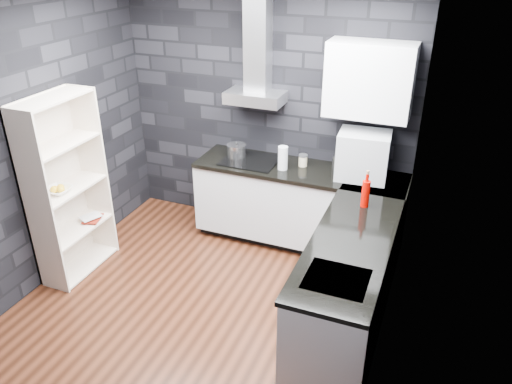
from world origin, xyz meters
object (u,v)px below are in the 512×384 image
Objects in this scene: red_bottle at (365,194)px; bookshelf at (67,189)px; fruit_bowl at (59,190)px; glass_vase at (283,158)px; pot at (237,151)px; utensil_crock at (337,162)px; storage_jar at (303,161)px; appliance_garage at (363,156)px.

bookshelf is at bearing -165.37° from red_bottle.
glass_vase is at bearing 36.52° from fruit_bowl.
glass_vase is at bearing -11.42° from pot.
fruit_bowl is at bearing -146.14° from utensil_crock.
pot is at bearing 168.58° from glass_vase.
storage_jar is 0.45× the size of red_bottle.
fruit_bowl is at bearing -142.90° from storage_jar.
glass_vase is 1.79× the size of utensil_crock.
pot is at bearing 44.79° from bookshelf.
storage_jar is at bearing 171.01° from appliance_garage.
bookshelf reaches higher than red_bottle.
red_bottle is (0.15, -0.59, -0.10)m from appliance_garage.
pot is at bearing 175.21° from appliance_garage.
glass_vase reaches higher than utensil_crock.
storage_jar is 1.00m from red_bottle.
pot is 0.74m from storage_jar.
red_bottle is 2.82m from fruit_bowl.
appliance_garage is (0.62, -0.05, 0.17)m from storage_jar.
utensil_crock is at bearing 151.69° from appliance_garage.
fruit_bowl is at bearing -129.99° from pot.
utensil_crock is at bearing 28.98° from bookshelf.
red_bottle is at bearing -39.93° from storage_jar.
utensil_crock is at bearing 120.38° from red_bottle.
storage_jar is at bearing 32.03° from bookshelf.
utensil_crock reaches higher than fruit_bowl.
bookshelf reaches higher than fruit_bowl.
red_bottle reaches higher than fruit_bowl.
storage_jar is at bearing 42.56° from glass_vase.
pot is 1.44× the size of utensil_crock.
utensil_crock is at bearing 5.81° from pot.
appliance_garage is at bearing 7.64° from glass_vase.
pot is 0.88× the size of fruit_bowl.
glass_vase reaches higher than fruit_bowl.
utensil_crock is 0.33m from appliance_garage.
storage_jar is at bearing 3.14° from pot.
fruit_bowl is at bearing -163.18° from red_bottle.
red_bottle is (1.51, -0.60, 0.05)m from pot.
appliance_garage is at bearing 24.07° from bookshelf.
bookshelf is (-2.28, -1.42, -0.07)m from utensil_crock.
utensil_crock is (0.35, 0.07, 0.01)m from storage_jar.
storage_jar is at bearing 140.07° from red_bottle.
appliance_garage reaches higher than red_bottle.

